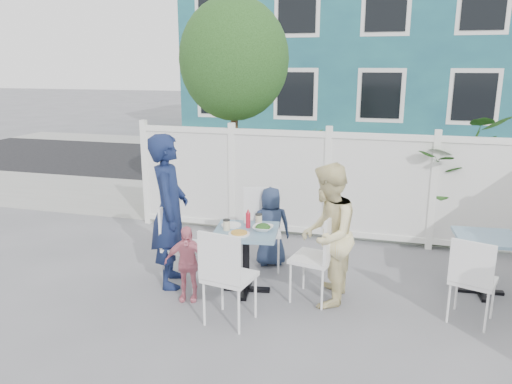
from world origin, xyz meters
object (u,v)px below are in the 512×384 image
(chair_left, at_px, (179,238))
(woman, at_px, (327,235))
(man, at_px, (169,211))
(chair_right, at_px, (321,251))
(utility_cabinet, at_px, (224,168))
(boy, at_px, (271,226))
(toddler, at_px, (187,263))
(chair_back, at_px, (262,222))
(main_table, at_px, (246,244))
(chair_near, at_px, (225,271))
(spare_table, at_px, (485,249))

(chair_left, xyz_separation_m, woman, (1.70, 0.01, 0.20))
(man, bearing_deg, chair_right, -108.03)
(utility_cabinet, xyz_separation_m, man, (0.60, -3.61, 0.24))
(boy, bearing_deg, toddler, 38.99)
(chair_back, height_order, man, man)
(woman, height_order, toddler, woman)
(chair_back, bearing_deg, main_table, 74.99)
(chair_near, xyz_separation_m, boy, (0.04, 1.64, -0.07))
(man, xyz_separation_m, toddler, (0.35, -0.34, -0.47))
(chair_near, xyz_separation_m, woman, (0.87, 0.78, 0.19))
(utility_cabinet, distance_m, main_table, 3.88)
(man, relative_size, toddler, 2.10)
(chair_back, bearing_deg, chair_near, 75.46)
(chair_back, bearing_deg, boy, -154.93)
(main_table, bearing_deg, spare_table, 14.41)
(utility_cabinet, relative_size, man, 0.73)
(utility_cabinet, height_order, chair_right, utility_cabinet)
(main_table, xyz_separation_m, woman, (0.91, -0.02, 0.20))
(main_table, xyz_separation_m, toddler, (-0.56, -0.38, -0.14))
(woman, bearing_deg, chair_right, -89.28)
(spare_table, distance_m, chair_back, 2.60)
(chair_near, distance_m, man, 1.25)
(chair_back, bearing_deg, spare_table, 161.53)
(spare_table, bearing_deg, utility_cabinet, 144.51)
(chair_left, xyz_separation_m, toddler, (0.24, -0.34, -0.14))
(utility_cabinet, relative_size, boy, 1.26)
(spare_table, xyz_separation_m, woman, (-1.68, -0.68, 0.24))
(chair_right, xyz_separation_m, chair_near, (-0.81, -0.78, 0.00))
(chair_near, distance_m, woman, 1.19)
(utility_cabinet, relative_size, chair_back, 1.28)
(chair_back, height_order, woman, woman)
(utility_cabinet, height_order, chair_back, utility_cabinet)
(spare_table, distance_m, woman, 1.83)
(chair_right, bearing_deg, woman, -78.60)
(spare_table, relative_size, boy, 0.67)
(chair_right, xyz_separation_m, chair_back, (-0.87, 0.78, 0.01))
(main_table, distance_m, chair_right, 0.85)
(man, height_order, toddler, man)
(utility_cabinet, relative_size, chair_near, 1.30)
(chair_near, bearing_deg, utility_cabinet, 119.43)
(spare_table, relative_size, chair_near, 0.70)
(utility_cabinet, bearing_deg, chair_near, -76.74)
(spare_table, bearing_deg, chair_near, -150.11)
(utility_cabinet, bearing_deg, woman, -62.27)
(spare_table, height_order, chair_right, chair_right)
(chair_near, height_order, woman, woman)
(spare_table, bearing_deg, man, -168.67)
(chair_back, height_order, chair_near, chair_back)
(main_table, distance_m, woman, 0.93)
(chair_left, bearing_deg, main_table, 98.01)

